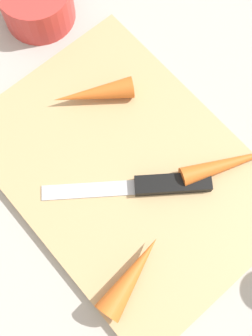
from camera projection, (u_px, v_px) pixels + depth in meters
ground_plane at (126, 171)px, 0.52m from camera, size 1.40×1.40×0.00m
cutting_board at (126, 170)px, 0.52m from camera, size 0.36×0.26×0.01m
knife at (162, 185)px, 0.50m from camera, size 0.14×0.17×0.01m
carrot_medium at (93, 94)px, 0.53m from camera, size 0.07×0.10×0.03m
carrot_shortest at (132, 275)px, 0.46m from camera, size 0.05×0.10×0.03m
carrot_longest at (233, 162)px, 0.50m from camera, size 0.07×0.13×0.02m
small_bowl at (37, 3)px, 0.57m from camera, size 0.10×0.10×0.05m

